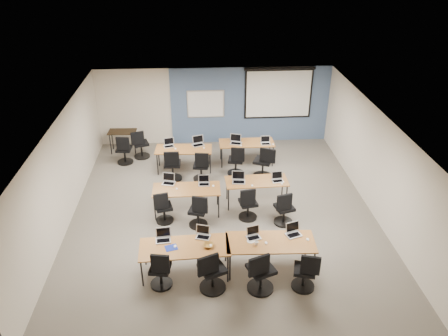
{
  "coord_description": "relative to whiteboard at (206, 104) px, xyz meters",
  "views": [
    {
      "loc": [
        -0.62,
        -9.81,
        6.65
      ],
      "look_at": [
        0.06,
        0.4,
        1.11
      ],
      "focal_mm": 35.0,
      "sensor_mm": 36.0,
      "label": 1
    }
  ],
  "objects": [
    {
      "name": "task_chair_10",
      "position": [
        0.85,
        -2.42,
        -1.04
      ],
      "size": [
        0.5,
        0.5,
        0.99
      ],
      "rotation": [
        0.0,
        0.0,
        -0.19
      ],
      "color": "black",
      "rests_on": "floor"
    },
    {
      "name": "laptop_6",
      "position": [
        0.75,
        -4.1,
        -0.65
      ],
      "size": [
        0.35,
        0.3,
        0.26
      ],
      "rotation": [
        0.0,
        0.0,
        -0.13
      ],
      "color": "#B2B3C0",
      "rests_on": "training_table_mid_right"
    },
    {
      "name": "task_chair_0",
      "position": [
        -1.18,
        -7.19,
        -1.06
      ],
      "size": [
        0.47,
        0.47,
        0.96
      ],
      "rotation": [
        0.0,
        0.0,
        -0.17
      ],
      "color": "black",
      "rests_on": "floor"
    },
    {
      "name": "projector_screen",
      "position": [
        2.5,
        -0.02,
        0.44
      ],
      "size": [
        2.4,
        0.1,
        1.82
      ],
      "color": "black",
      "rests_on": "wall_back"
    },
    {
      "name": "training_table_back_left",
      "position": [
        -0.76,
        -1.98,
        -0.77
      ],
      "size": [
        1.75,
        0.73,
        0.73
      ],
      "rotation": [
        0.0,
        0.0,
        -0.06
      ],
      "color": "olive",
      "rests_on": "floor"
    },
    {
      "name": "training_table_front_left",
      "position": [
        -0.67,
        -6.79,
        -0.76
      ],
      "size": [
        1.93,
        0.8,
        0.73
      ],
      "rotation": [
        0.0,
        0.0,
        0.04
      ],
      "color": "brown",
      "rests_on": "floor"
    },
    {
      "name": "laptop_0",
      "position": [
        -1.13,
        -6.51,
        -0.66
      ],
      "size": [
        0.33,
        0.28,
        0.25
      ],
      "rotation": [
        0.0,
        0.0,
        0.1
      ],
      "color": "#9F9FAB",
      "rests_on": "training_table_front_left"
    },
    {
      "name": "spare_chair_a",
      "position": [
        -2.21,
        -1.06,
        -1.04
      ],
      "size": [
        0.54,
        0.52,
        1.0
      ],
      "rotation": [
        0.0,
        0.0,
        0.31
      ],
      "color": "black",
      "rests_on": "floor"
    },
    {
      "name": "task_chair_9",
      "position": [
        -0.23,
        -2.7,
        -1.05
      ],
      "size": [
        0.5,
        0.5,
        0.98
      ],
      "rotation": [
        0.0,
        0.0,
        -0.13
      ],
      "color": "black",
      "rests_on": "floor"
    },
    {
      "name": "mouse_1",
      "position": [
        -0.11,
        -6.8,
        -0.71
      ],
      "size": [
        0.07,
        0.1,
        0.03
      ],
      "primitive_type": "ellipsoid",
      "rotation": [
        0.0,
        0.0,
        0.09
      ],
      "color": "white",
      "rests_on": "training_table_front_left"
    },
    {
      "name": "wall_back",
      "position": [
        0.3,
        0.07,
        -0.1
      ],
      "size": [
        8.0,
        0.04,
        2.7
      ],
      "primitive_type": "cube",
      "color": "beige",
      "rests_on": "ground"
    },
    {
      "name": "blue_mousepad",
      "position": [
        -0.95,
        -6.82,
        -0.72
      ],
      "size": [
        0.31,
        0.28,
        0.01
      ],
      "primitive_type": "cube",
      "rotation": [
        0.0,
        0.0,
        0.27
      ],
      "color": "navy",
      "rests_on": "training_table_front_left"
    },
    {
      "name": "spare_chair_b",
      "position": [
        -2.69,
        -1.43,
        -1.04
      ],
      "size": [
        0.52,
        0.52,
        1.0
      ],
      "rotation": [
        0.0,
        0.0,
        -0.1
      ],
      "color": "black",
      "rests_on": "floor"
    },
    {
      "name": "mouse_4",
      "position": [
        -0.9,
        -4.4,
        -0.71
      ],
      "size": [
        0.08,
        0.1,
        0.03
      ],
      "primitive_type": "ellipsoid",
      "rotation": [
        0.0,
        0.0,
        -0.27
      ],
      "color": "white",
      "rests_on": "training_table_mid_left"
    },
    {
      "name": "ceiling",
      "position": [
        0.3,
        -4.43,
        1.25
      ],
      "size": [
        8.0,
        9.0,
        0.02
      ],
      "primitive_type": "cube",
      "color": "white",
      "rests_on": "ground"
    },
    {
      "name": "snack_bowl",
      "position": [
        -0.16,
        -6.82,
        -0.69
      ],
      "size": [
        0.28,
        0.28,
        0.06
      ],
      "primitive_type": "imported",
      "rotation": [
        0.0,
        0.0,
        -0.24
      ],
      "color": "brown",
      "rests_on": "training_table_front_left"
    },
    {
      "name": "task_chair_3",
      "position": [
        1.83,
        -7.45,
        -1.05
      ],
      "size": [
        0.5,
        0.49,
        0.98
      ],
      "rotation": [
        0.0,
        0.0,
        -0.26
      ],
      "color": "black",
      "rests_on": "floor"
    },
    {
      "name": "wall_right",
      "position": [
        4.3,
        -4.43,
        -0.1
      ],
      "size": [
        0.04,
        9.0,
        2.7
      ],
      "primitive_type": "cube",
      "color": "beige",
      "rests_on": "ground"
    },
    {
      "name": "task_chair_6",
      "position": [
        0.93,
        -4.82,
        -1.05
      ],
      "size": [
        0.49,
        0.49,
        0.97
      ],
      "rotation": [
        0.0,
        0.0,
        0.18
      ],
      "color": "black",
      "rests_on": "floor"
    },
    {
      "name": "mouse_10",
      "position": [
        1.04,
        -1.9,
        -0.71
      ],
      "size": [
        0.07,
        0.1,
        0.04
      ],
      "primitive_type": "ellipsoid",
      "rotation": [
        0.0,
        0.0,
        -0.09
      ],
      "color": "white",
      "rests_on": "training_table_back_right"
    },
    {
      "name": "floor",
      "position": [
        0.3,
        -4.43,
        -1.45
      ],
      "size": [
        8.0,
        9.0,
        0.02
      ],
      "primitive_type": "cube",
      "color": "#6B6354",
      "rests_on": "ground"
    },
    {
      "name": "task_chair_4",
      "position": [
        -1.25,
        -4.83,
        -1.06
      ],
      "size": [
        0.46,
        0.46,
        0.95
      ],
      "rotation": [
        0.0,
        0.0,
        0.23
      ],
      "color": "black",
      "rests_on": "floor"
    },
    {
      "name": "laptop_9",
      "position": [
        -0.31,
        -1.71,
        -0.65
      ],
      "size": [
        0.36,
        0.31,
        0.27
      ],
      "rotation": [
        0.0,
        0.0,
        0.33
      ],
      "color": "#ABABB9",
      "rests_on": "training_table_back_left"
    },
    {
      "name": "training_table_mid_left",
      "position": [
        -0.65,
        -4.4,
        -0.77
      ],
      "size": [
        1.78,
        0.74,
        0.73
      ],
      "rotation": [
        0.0,
        0.0,
        -0.0
      ],
      "color": "brown",
      "rests_on": "floor"
    },
    {
      "name": "task_chair_1",
      "position": [
        -0.12,
        -7.35,
        -1.02
      ],
      "size": [
        0.6,
        0.56,
        1.04
      ],
      "rotation": [
        0.0,
        0.0,
        0.41
      ],
      "color": "black",
      "rests_on": "floor"
    },
    {
      "name": "laptop_2",
      "position": [
        0.84,
        -6.55,
        -0.66
      ],
      "size": [
        0.3,
        0.26,
        0.23
      ],
      "rotation": [
        0.0,
        0.0,
        0.27
      ],
      "color": "#AFAFAF",
      "rests_on": "training_table_front_right"
    },
    {
      "name": "utility_table",
      "position": [
        -2.85,
        -0.53,
        -0.79
      ],
      "size": [
        0.92,
        0.51,
        0.75
      ],
      "rotation": [
        0.0,
        0.0,
        -0.04
      ],
      "color": "black",
      "rests_on": "floor"
    },
    {
      "name": "task_chair_5",
      "position": [
        -0.35,
        -5.07,
        -1.05
      ],
      "size": [
        0.49,
        0.48,
        0.97
      ],
      "rotation": [
        0.0,
        0.0,
        -0.29
      ],
      "color": "black",
      "rests_on": "floor"
    },
    {
      "name": "training_table_mid_right",
      "position": [
        1.24,
        -4.1,
        -0.77
      ],
      "size": [
        1.69,
        0.7,
        0.73
      ],
      "rotation": [
        0.0,
        0.0,
        0.03
      ],
      "color": "olive",
      "rests_on": "floor"
    },
    {
      "name": "wall_front",
      "position": [
        0.3,
        -8.93,
        -0.1
      ],
      "size": [
        8.0,
        0.04,
        2.7
      ],
      "primitive_type": "cube",
      "color": "beige",
      "rests_on": "ground"
    },
    {
      "name": "laptop_1",
      "position": [
        -0.27,
        -6.46,
        -0.66
      ],
      "size": [
        0.31,
        0.26,
        0.23
      ],
      "rotation": [
        0.0,
        0.0,
        -0.29
      ],
      "color": "#A2A2AF",
      "rests_on": "training_table_front_left"
    },
    {
      "name": "mouse_2",
      "position": [
        1.09,
        -6.8,
        -0.71
      ],
      "size": [
        0.08,
        0.11,
        0.03
      ],
      "primitive_type": "ellipsoid",
      "rotation": [
        0.0,
        0.0,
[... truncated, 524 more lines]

